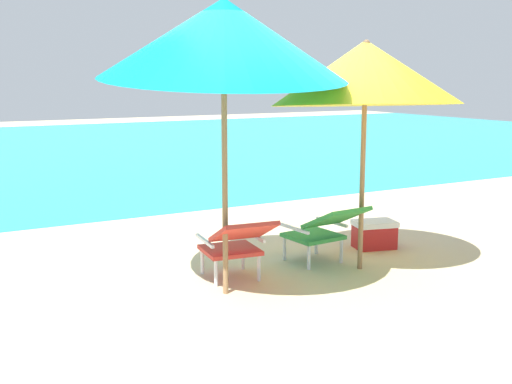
{
  "coord_description": "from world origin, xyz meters",
  "views": [
    {
      "loc": [
        -3.24,
        -5.51,
        1.97
      ],
      "look_at": [
        0.0,
        0.33,
        0.75
      ],
      "focal_mm": 44.99,
      "sensor_mm": 36.0,
      "label": 1
    }
  ],
  "objects_px": {
    "lounge_chair_right": "(324,228)",
    "cooler_box": "(374,234)",
    "lounge_chair_left": "(236,242)",
    "beach_umbrella_right": "(366,73)",
    "beach_umbrella_left": "(224,39)"
  },
  "relations": [
    {
      "from": "lounge_chair_right",
      "to": "beach_umbrella_left",
      "type": "height_order",
      "value": "beach_umbrella_left"
    },
    {
      "from": "beach_umbrella_left",
      "to": "cooler_box",
      "type": "distance_m",
      "value": 3.11
    },
    {
      "from": "lounge_chair_right",
      "to": "cooler_box",
      "type": "xyz_separation_m",
      "value": [
        0.92,
        0.29,
        -0.24
      ]
    },
    {
      "from": "lounge_chair_right",
      "to": "beach_umbrella_right",
      "type": "distance_m",
      "value": 1.63
    },
    {
      "from": "lounge_chair_right",
      "to": "beach_umbrella_right",
      "type": "xyz_separation_m",
      "value": [
        0.26,
        -0.28,
        1.59
      ]
    },
    {
      "from": "lounge_chair_left",
      "to": "lounge_chair_right",
      "type": "relative_size",
      "value": 1.02
    },
    {
      "from": "beach_umbrella_right",
      "to": "cooler_box",
      "type": "distance_m",
      "value": 2.02
    },
    {
      "from": "lounge_chair_left",
      "to": "lounge_chair_right",
      "type": "height_order",
      "value": "same"
    },
    {
      "from": "lounge_chair_right",
      "to": "cooler_box",
      "type": "distance_m",
      "value": 0.99
    },
    {
      "from": "beach_umbrella_right",
      "to": "cooler_box",
      "type": "height_order",
      "value": "beach_umbrella_right"
    },
    {
      "from": "cooler_box",
      "to": "beach_umbrella_left",
      "type": "bearing_deg",
      "value": -165.28
    },
    {
      "from": "lounge_chair_right",
      "to": "beach_umbrella_left",
      "type": "distance_m",
      "value": 2.29
    },
    {
      "from": "lounge_chair_left",
      "to": "beach_umbrella_left",
      "type": "distance_m",
      "value": 1.9
    },
    {
      "from": "lounge_chair_left",
      "to": "beach_umbrella_left",
      "type": "relative_size",
      "value": 0.34
    },
    {
      "from": "lounge_chair_right",
      "to": "beach_umbrella_left",
      "type": "bearing_deg",
      "value": -167.16
    }
  ]
}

